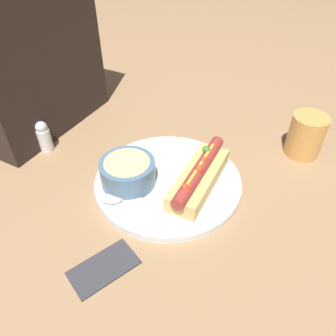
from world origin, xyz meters
TOP-DOWN VIEW (x-y plane):
  - ground_plane at (0.00, 0.00)m, footprint 4.00×4.00m
  - dinner_plate at (0.00, 0.00)m, footprint 0.28×0.28m
  - hot_dog at (0.01, -0.06)m, footprint 0.19×0.06m
  - soup_bowl at (-0.04, 0.06)m, footprint 0.10×0.10m
  - spoon at (-0.08, 0.04)m, footprint 0.08×0.15m
  - drinking_glass at (0.22, -0.21)m, footprint 0.07×0.07m
  - napkin at (-0.21, -0.00)m, footprint 0.11×0.09m
  - salt_shaker at (-0.02, 0.28)m, footprint 0.03×0.03m
  - seated_diner at (0.05, 0.36)m, footprint 0.31×0.14m

SIDE VIEW (x-z plane):
  - ground_plane at x=0.00m, z-range 0.00..0.00m
  - napkin at x=-0.21m, z-range 0.00..0.01m
  - dinner_plate at x=0.00m, z-range 0.00..0.01m
  - spoon at x=-0.08m, z-range 0.01..0.02m
  - salt_shaker at x=-0.02m, z-range 0.00..0.07m
  - hot_dog at x=0.01m, z-range 0.01..0.06m
  - soup_bowl at x=-0.04m, z-range 0.02..0.07m
  - drinking_glass at x=0.22m, z-range 0.00..0.09m
  - seated_diner at x=0.05m, z-range -0.03..0.45m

